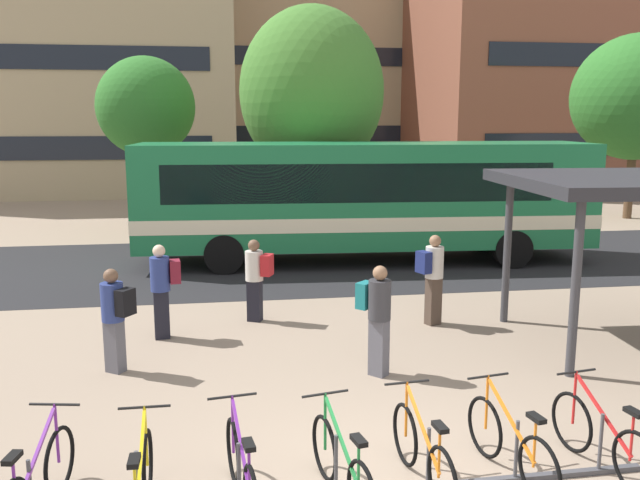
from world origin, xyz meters
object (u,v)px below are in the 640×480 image
Objects in this scene: street_tree_2 at (637,97)px; commuter_black_pack_3 at (115,313)px; parked_bicycle_orange_6 at (510,445)px; commuter_teal_pack_1 at (377,312)px; commuter_navy_pack_0 at (433,273)px; commuter_maroon_pack_4 at (162,285)px; parked_bicycle_purple_3 at (242,472)px; street_tree_0 at (312,92)px; street_tree_1 at (146,107)px; commuter_red_pack_2 at (256,275)px; city_bus at (367,197)px; parked_bicycle_orange_5 at (423,454)px; parked_bicycle_green_4 at (342,468)px; parked_bicycle_red_7 at (603,439)px.

commuter_black_pack_3 is at bearing -141.75° from street_tree_2.
commuter_teal_pack_1 is (-0.75, 3.11, 0.60)m from parked_bicycle_orange_6.
commuter_maroon_pack_4 is (-4.94, -0.07, -0.02)m from commuter_navy_pack_0.
street_tree_0 is at bearing -18.94° from parked_bicycle_purple_3.
street_tree_1 reaches higher than commuter_black_pack_3.
parked_bicycle_orange_6 is 0.24× the size of street_tree_0.
commuter_red_pack_2 is at bearing -12.96° from parked_bicycle_purple_3.
commuter_teal_pack_1 reaches higher than commuter_black_pack_3.
commuter_maroon_pack_4 is 12.56m from street_tree_1.
parked_bicycle_orange_5 is (-1.84, -11.19, -1.39)m from city_bus.
city_bus reaches higher than commuter_maroon_pack_4.
parked_bicycle_orange_6 is 5.51m from commuter_navy_pack_0.
parked_bicycle_green_4 is 3.56m from commuter_teal_pack_1.
parked_bicycle_green_4 is at bearing 84.07° from parked_bicycle_red_7.
street_tree_0 reaches higher than street_tree_2.
commuter_teal_pack_1 is at bearing -97.90° from city_bus.
street_tree_0 reaches higher than commuter_red_pack_2.
street_tree_2 reaches higher than parked_bicycle_orange_5.
parked_bicycle_orange_6 is 0.24× the size of street_tree_2.
parked_bicycle_purple_3 is 6.72m from commuter_navy_pack_0.
commuter_navy_pack_0 is (0.85, 5.41, 0.61)m from parked_bicycle_orange_6.
street_tree_1 is at bearing 7.90° from parked_bicycle_orange_6.
city_bus is 5.78m from commuter_navy_pack_0.
street_tree_1 is (-3.62, 17.60, 3.83)m from parked_bicycle_green_4.
parked_bicycle_orange_6 is 6.75m from commuter_maroon_pack_4.
street_tree_2 is at bearing 0.07° from street_tree_1.
parked_bicycle_purple_3 and parked_bicycle_orange_5 have the same top height.
street_tree_1 is 0.85× the size of street_tree_2.
parked_bicycle_green_4 is 4.91m from commuter_black_pack_3.
commuter_black_pack_3 reaches higher than parked_bicycle_red_7.
parked_bicycle_purple_3 is at bearing -77.17° from commuter_teal_pack_1.
city_bus is 11.25m from parked_bicycle_red_7.
parked_bicycle_red_7 is at bearing 142.42° from commuter_red_pack_2.
parked_bicycle_orange_5 is 1.01× the size of parked_bicycle_orange_6.
commuter_red_pack_2 is (-2.41, 6.11, 0.53)m from parked_bicycle_orange_6.
street_tree_1 is (-0.83, 13.60, 3.28)m from commuter_black_pack_3.
parked_bicycle_green_4 is at bearing -96.53° from street_tree_0.
commuter_navy_pack_0 reaches higher than commuter_teal_pack_1.
commuter_red_pack_2 is 19.15m from street_tree_2.
commuter_black_pack_3 is (-5.52, -1.61, -0.06)m from commuter_navy_pack_0.
commuter_navy_pack_0 is (0.01, -5.73, -0.78)m from city_bus.
commuter_teal_pack_1 is 3.43m from commuter_red_pack_2.
commuter_red_pack_2 reaches higher than parked_bicycle_green_4.
parked_bicycle_purple_3 is 2.89m from parked_bicycle_orange_6.
commuter_red_pack_2 is 1.85m from commuter_maroon_pack_4.
street_tree_2 is (15.01, 11.30, 3.70)m from commuter_red_pack_2.
street_tree_2 is (12.60, 17.41, 4.23)m from parked_bicycle_orange_6.
parked_bicycle_purple_3 and parked_bicycle_orange_6 have the same top height.
commuter_red_pack_2 is 0.22× the size of street_tree_0.
parked_bicycle_orange_5 is 6.34m from commuter_red_pack_2.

